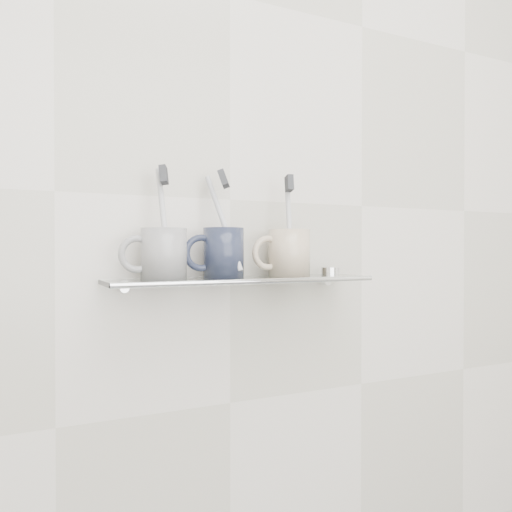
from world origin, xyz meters
TOP-DOWN VIEW (x-y plane):
  - wall_back at (0.00, 1.10)m, footprint 2.50×0.00m
  - shelf_glass at (0.00, 1.04)m, footprint 0.50×0.12m
  - shelf_rail at (0.00, 0.98)m, footprint 0.50×0.01m
  - bracket_left at (-0.21, 1.09)m, footprint 0.02×0.03m
  - bracket_right at (0.21, 1.09)m, footprint 0.02×0.03m
  - mug_left at (-0.15, 1.04)m, footprint 0.09×0.09m
  - mug_left_handle at (-0.19, 1.04)m, footprint 0.07×0.01m
  - toothbrush_left at (-0.15, 1.04)m, footprint 0.02×0.05m
  - bristles_left at (-0.15, 1.04)m, footprint 0.02×0.03m
  - mug_center at (-0.04, 1.04)m, footprint 0.08×0.08m
  - mug_center_handle at (-0.08, 1.04)m, footprint 0.07×0.01m
  - toothbrush_center at (-0.04, 1.04)m, footprint 0.05×0.08m
  - bristles_center at (-0.04, 1.04)m, footprint 0.03×0.03m
  - mug_right at (0.10, 1.04)m, footprint 0.10×0.10m
  - mug_right_handle at (0.05, 1.04)m, footprint 0.07×0.01m
  - toothbrush_right at (0.10, 1.04)m, footprint 0.02×0.04m
  - bristles_right at (0.10, 1.04)m, footprint 0.02×0.03m
  - chrome_cap at (0.20, 1.04)m, footprint 0.04×0.04m

SIDE VIEW (x-z plane):
  - bracket_left at x=-0.21m, z-range 1.08..1.09m
  - bracket_right at x=0.21m, z-range 1.08..1.09m
  - shelf_glass at x=0.00m, z-range 1.09..1.10m
  - shelf_rail at x=0.00m, z-range 1.09..1.10m
  - chrome_cap at x=0.20m, z-range 1.10..1.12m
  - mug_left at x=-0.15m, z-range 1.10..1.19m
  - mug_left_handle at x=-0.19m, z-range 1.11..1.18m
  - mug_right at x=0.10m, z-range 1.10..1.19m
  - mug_right_handle at x=0.05m, z-range 1.11..1.18m
  - mug_center at x=-0.04m, z-range 1.10..1.19m
  - mug_center_handle at x=-0.08m, z-range 1.11..1.18m
  - toothbrush_left at x=-0.15m, z-range 1.11..1.30m
  - toothbrush_center at x=-0.04m, z-range 1.11..1.29m
  - toothbrush_right at x=0.10m, z-range 1.11..1.30m
  - wall_back at x=0.00m, z-range 0.00..2.50m
  - bristles_left at x=-0.15m, z-range 1.26..1.30m
  - bristles_center at x=-0.04m, z-range 1.26..1.30m
  - bristles_right at x=0.10m, z-range 1.26..1.30m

